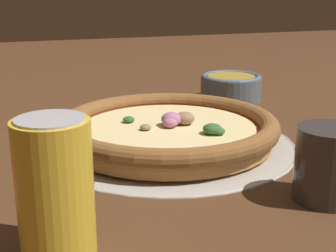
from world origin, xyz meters
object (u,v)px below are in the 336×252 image
pizza_tray (168,143)px  beverage_can (55,188)px  bowl_near (231,86)px  drinking_cup (328,164)px  pizza (168,128)px

pizza_tray → beverage_can: 0.32m
bowl_near → drinking_cup: size_ratio=1.52×
drinking_cup → beverage_can: 0.29m
pizza_tray → pizza: bearing=-37.8°
pizza_tray → pizza: pizza is taller
pizza_tray → beverage_can: size_ratio=3.05×
beverage_can → pizza_tray: bearing=52.2°
pizza → beverage_can: size_ratio=2.63×
pizza → bowl_near: (0.22, 0.23, 0.00)m
bowl_near → pizza: bearing=-134.1°
beverage_can → drinking_cup: bearing=2.1°
drinking_cup → pizza: bearing=113.1°
pizza → bowl_near: bearing=45.9°
pizza → drinking_cup: bearing=-66.9°
pizza_tray → bowl_near: bowl_near is taller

